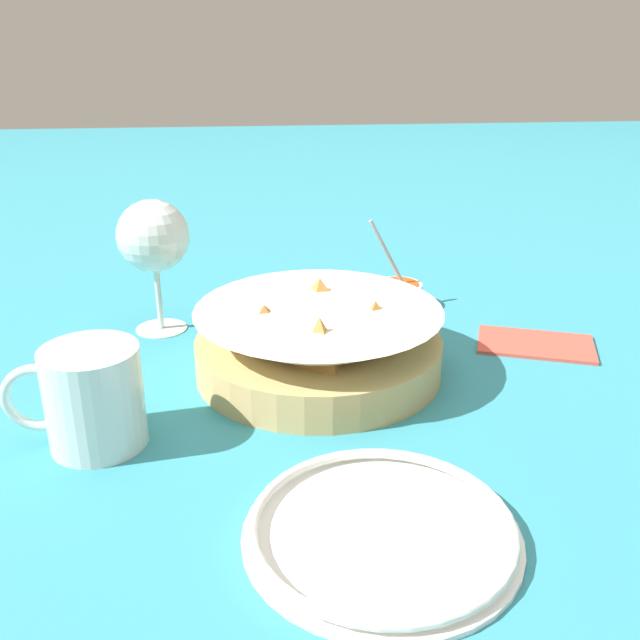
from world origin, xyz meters
TOP-DOWN VIEW (x-y plane):
  - ground_plane at (0.00, 0.00)m, footprint 4.00×4.00m
  - food_basket at (-0.00, 0.03)m, footprint 0.26×0.26m
  - sauce_cup at (-0.12, -0.15)m, footprint 0.07×0.06m
  - wine_glass at (0.18, -0.11)m, footprint 0.08×0.08m
  - beer_mug at (0.21, 0.15)m, footprint 0.12×0.08m
  - side_plate at (-0.02, 0.30)m, footprint 0.20×0.20m
  - napkin at (-0.26, -0.01)m, footprint 0.15×0.12m

SIDE VIEW (x-z plane):
  - ground_plane at x=0.00m, z-range 0.00..0.00m
  - napkin at x=-0.26m, z-range 0.00..0.01m
  - side_plate at x=-0.02m, z-range 0.00..0.01m
  - sauce_cup at x=-0.12m, z-range -0.04..0.08m
  - food_basket at x=0.00m, z-range -0.01..0.08m
  - beer_mug at x=0.21m, z-range 0.00..0.09m
  - wine_glass at x=0.18m, z-range 0.03..0.19m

